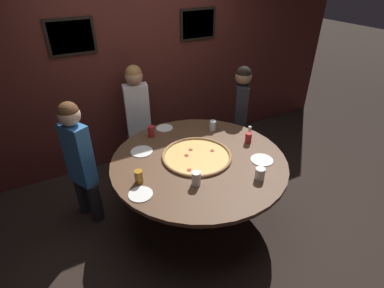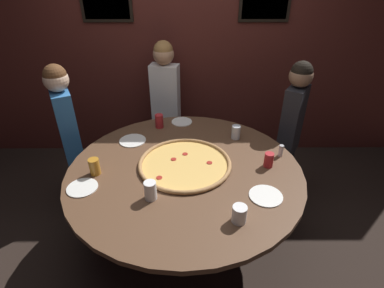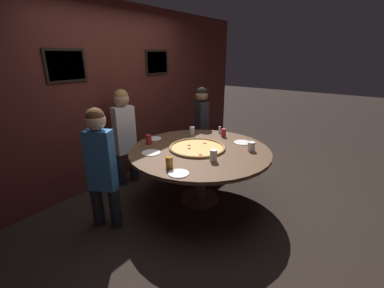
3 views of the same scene
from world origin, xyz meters
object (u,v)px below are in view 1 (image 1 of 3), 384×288
(drink_cup_front_edge, at_px, (248,138))
(drink_cup_beside_pizza, at_px, (196,178))
(white_plate_far_back, at_px, (262,160))
(diner_far_left, at_px, (79,157))
(white_plate_left_side, at_px, (141,194))
(dining_table, at_px, (199,168))
(drink_cup_near_right, at_px, (151,131))
(white_plate_near_front, at_px, (142,151))
(condiment_shaker, at_px, (250,130))
(drink_cup_far_left, at_px, (139,177))
(white_plate_right_side, at_px, (165,128))
(diner_side_right, at_px, (240,111))
(giant_pizza, at_px, (197,156))
(drink_cup_far_right, at_px, (260,174))
(diner_side_left, at_px, (138,113))
(drink_cup_centre_back, at_px, (213,126))

(drink_cup_front_edge, relative_size, drink_cup_beside_pizza, 0.87)
(white_plate_far_back, bearing_deg, diner_far_left, 151.78)
(drink_cup_beside_pizza, distance_m, white_plate_left_side, 0.51)
(dining_table, relative_size, drink_cup_front_edge, 15.43)
(drink_cup_near_right, height_order, white_plate_near_front, drink_cup_near_right)
(dining_table, xyz_separation_m, condiment_shaker, (0.77, 0.17, 0.16))
(drink_cup_far_left, bearing_deg, drink_cup_front_edge, 3.84)
(white_plate_right_side, distance_m, diner_side_right, 1.05)
(condiment_shaker, bearing_deg, giant_pizza, -170.71)
(dining_table, relative_size, drink_cup_far_right, 15.80)
(dining_table, relative_size, drink_cup_far_left, 14.07)
(white_plate_right_side, distance_m, white_plate_near_front, 0.56)
(drink_cup_far_right, bearing_deg, dining_table, 121.66)
(drink_cup_near_right, distance_m, condiment_shaker, 1.13)
(white_plate_far_back, bearing_deg, drink_cup_front_edge, 75.35)
(drink_cup_far_right, xyz_separation_m, drink_cup_beside_pizza, (-0.56, 0.21, 0.01))
(white_plate_near_front, height_order, diner_side_left, diner_side_left)
(giant_pizza, distance_m, drink_cup_far_left, 0.68)
(drink_cup_far_right, distance_m, drink_cup_near_right, 1.34)
(giant_pizza, xyz_separation_m, white_plate_right_side, (-0.04, 0.72, -0.01))
(diner_side_right, bearing_deg, white_plate_near_front, -46.76)
(giant_pizza, bearing_deg, drink_cup_centre_back, 42.87)
(dining_table, xyz_separation_m, diner_side_right, (1.01, 0.66, 0.15))
(condiment_shaker, relative_size, diner_side_right, 0.07)
(white_plate_right_side, xyz_separation_m, white_plate_far_back, (0.59, -1.09, 0.00))
(drink_cup_centre_back, bearing_deg, diner_side_left, 132.58)
(condiment_shaker, bearing_deg, dining_table, -167.76)
(drink_cup_front_edge, height_order, white_plate_left_side, drink_cup_front_edge)
(condiment_shaker, distance_m, diner_far_left, 1.88)
(drink_cup_front_edge, relative_size, white_plate_far_back, 0.51)
(white_plate_far_back, bearing_deg, giant_pizza, 146.22)
(drink_cup_far_right, distance_m, diner_far_left, 1.78)
(white_plate_near_front, bearing_deg, giant_pizza, -37.86)
(white_plate_right_side, distance_m, diner_far_left, 1.06)
(drink_cup_centre_back, relative_size, condiment_shaker, 1.25)
(white_plate_left_side, height_order, diner_far_left, diner_far_left)
(white_plate_far_back, xyz_separation_m, white_plate_left_side, (-1.26, 0.09, 0.00))
(dining_table, relative_size, giant_pizza, 2.47)
(drink_cup_front_edge, bearing_deg, drink_cup_centre_back, 114.41)
(giant_pizza, xyz_separation_m, diner_far_left, (-1.08, 0.51, 0.03))
(white_plate_far_back, relative_size, diner_side_right, 0.17)
(white_plate_near_front, xyz_separation_m, diner_side_right, (1.47, 0.26, 0.03))
(condiment_shaker, distance_m, diner_side_right, 0.55)
(dining_table, bearing_deg, drink_cup_beside_pizza, -123.06)
(drink_cup_front_edge, bearing_deg, diner_side_left, 126.74)
(drink_cup_front_edge, height_order, drink_cup_far_left, drink_cup_far_left)
(giant_pizza, relative_size, drink_cup_near_right, 5.59)
(drink_cup_near_right, relative_size, drink_cup_beside_pizza, 0.98)
(drink_cup_far_left, bearing_deg, dining_table, 5.60)
(drink_cup_near_right, relative_size, white_plate_near_front, 0.56)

